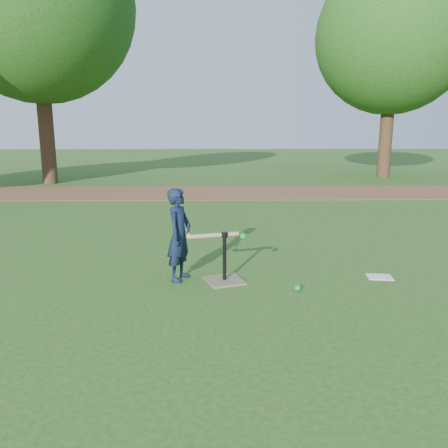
{
  "coord_description": "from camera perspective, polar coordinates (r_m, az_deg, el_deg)",
  "views": [
    {
      "loc": [
        -0.22,
        -5.38,
        1.79
      ],
      "look_at": [
        -0.11,
        -0.02,
        0.65
      ],
      "focal_mm": 35.0,
      "sensor_mm": 36.0,
      "label": 1
    }
  ],
  "objects": [
    {
      "name": "tree_left",
      "position": [
        16.93,
        -23.38,
        25.05
      ],
      "size": [
        6.4,
        6.4,
        9.08
      ],
      "color": "#382316",
      "rests_on": "ground"
    },
    {
      "name": "ground",
      "position": [
        5.67,
        1.14,
        -6.38
      ],
      "size": [
        80.0,
        80.0,
        0.0
      ],
      "primitive_type": "plane",
      "color": "#285116",
      "rests_on": "ground"
    },
    {
      "name": "wiffle_ball_ground",
      "position": [
        5.09,
        9.61,
        -8.25
      ],
      "size": [
        0.08,
        0.08,
        0.08
      ],
      "primitive_type": "sphere",
      "color": "#0D923F",
      "rests_on": "ground"
    },
    {
      "name": "swing_action",
      "position": [
        5.17,
        -0.81,
        -1.54
      ],
      "size": [
        0.72,
        0.22,
        0.09
      ],
      "color": "tan",
      "rests_on": "ground"
    },
    {
      "name": "dirt_strip",
      "position": [
        13.0,
        -0.16,
        4.14
      ],
      "size": [
        24.0,
        3.0,
        0.01
      ],
      "primitive_type": "cube",
      "color": "brown",
      "rests_on": "ground"
    },
    {
      "name": "child",
      "position": [
        5.3,
        -5.87,
        -1.41
      ],
      "size": [
        0.39,
        0.48,
        1.13
      ],
      "primitive_type": "imported",
      "rotation": [
        0.0,
        0.0,
        1.23
      ],
      "color": "#101B31",
      "rests_on": "ground"
    },
    {
      "name": "tree_right",
      "position": [
        18.96,
        21.25,
        21.9
      ],
      "size": [
        5.8,
        5.8,
        8.21
      ],
      "color": "#382316",
      "rests_on": "ground"
    },
    {
      "name": "clipboard",
      "position": [
        5.83,
        19.66,
        -6.53
      ],
      "size": [
        0.33,
        0.27,
        0.01
      ],
      "primitive_type": "cube",
      "rotation": [
        0.0,
        0.0,
        -0.14
      ],
      "color": "white",
      "rests_on": "ground"
    },
    {
      "name": "batting_tee",
      "position": [
        5.33,
        0.06,
        -6.37
      ],
      "size": [
        0.54,
        0.54,
        0.61
      ],
      "color": "#75694A",
      "rests_on": "ground"
    }
  ]
}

